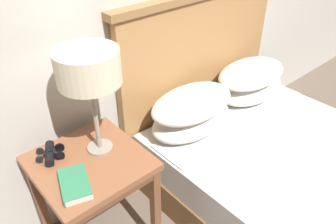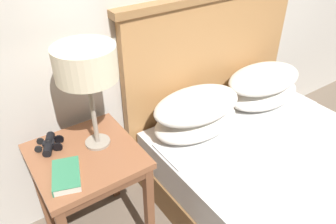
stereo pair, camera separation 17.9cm
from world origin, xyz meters
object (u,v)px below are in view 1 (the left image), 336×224
(nightstand, at_px, (91,174))
(binoculars_pair, at_px, (50,153))
(book_on_nightstand, at_px, (74,184))
(table_lamp, at_px, (88,70))
(bed, at_px, (296,175))

(nightstand, height_order, binoculars_pair, binoculars_pair)
(nightstand, height_order, book_on_nightstand, book_on_nightstand)
(table_lamp, distance_m, binoculars_pair, 0.50)
(bed, height_order, binoculars_pair, bed)
(nightstand, distance_m, book_on_nightstand, 0.21)
(book_on_nightstand, bearing_deg, binoculars_pair, 88.32)
(table_lamp, bearing_deg, book_on_nightstand, -145.86)
(table_lamp, relative_size, binoculars_pair, 3.34)
(bed, bearing_deg, book_on_nightstand, 158.27)
(table_lamp, distance_m, book_on_nightstand, 0.51)
(bed, xyz_separation_m, book_on_nightstand, (-1.20, 0.48, 0.38))
(table_lamp, height_order, book_on_nightstand, table_lamp)
(book_on_nightstand, bearing_deg, nightstand, 39.63)
(nightstand, bearing_deg, binoculars_pair, 130.91)
(nightstand, bearing_deg, bed, -29.13)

